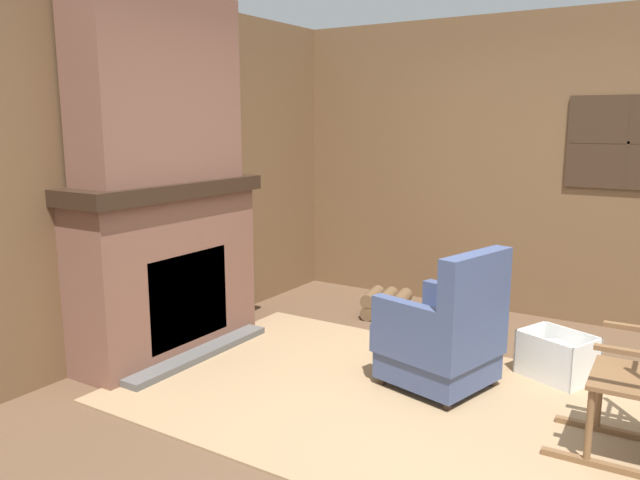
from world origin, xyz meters
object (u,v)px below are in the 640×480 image
Objects in this scene: armchair at (444,337)px; decorative_plate_on_mantel at (164,164)px; laundry_basket at (557,356)px; oil_lamp_vase at (132,169)px; firewood_stack at (387,304)px; storage_case at (197,168)px.

decorative_plate_on_mantel is at bearing 24.83° from armchair.
decorative_plate_on_mantel is (-2.66, -0.94, 1.26)m from laundry_basket.
decorative_plate_on_mantel is (-0.02, 0.32, 0.02)m from oil_lamp_vase.
armchair is at bearing 10.48° from decorative_plate_on_mantel.
armchair is 2.09× the size of firewood_stack.
oil_lamp_vase is at bearing -154.45° from laundry_basket.
firewood_stack is (-0.98, 1.17, -0.23)m from armchair.
laundry_basket is (1.58, -0.61, 0.04)m from firewood_stack.
laundry_basket is 2.16× the size of decorative_plate_on_mantel.
decorative_plate_on_mantel is (-0.02, -0.33, 0.05)m from storage_case.
decorative_plate_on_mantel is at bearing -160.51° from laundry_basket.
laundry_basket is 1.88× the size of oil_lamp_vase.
laundry_basket is at bearing 19.49° from decorative_plate_on_mantel.
oil_lamp_vase is (-2.64, -1.26, 1.24)m from laundry_basket.
laundry_basket is 3.09m from decorative_plate_on_mantel.
storage_case is at bearing -167.01° from laundry_basket.
storage_case is 0.95× the size of decorative_plate_on_mantel.
laundry_basket is at bearing -21.06° from firewood_stack.
firewood_stack is 1.57× the size of oil_lamp_vase.
armchair is at bearing -49.94° from firewood_stack.
firewood_stack is 1.81× the size of decorative_plate_on_mantel.
firewood_stack is at bearing 158.94° from laundry_basket.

